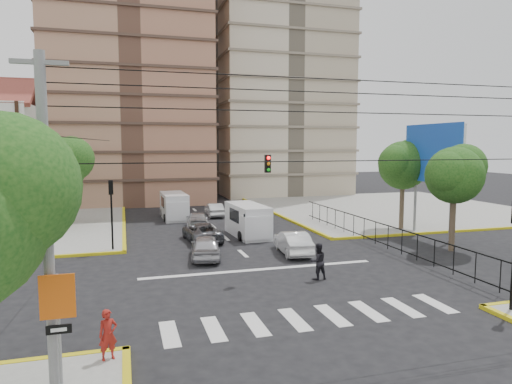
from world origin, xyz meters
name	(u,v)px	position (x,y,z in m)	size (l,w,h in m)	color
ground	(267,276)	(0.00, 0.00, 0.00)	(160.00, 160.00, 0.00)	black
sidewalk_ne	(390,208)	(20.00, 20.00, 0.07)	(26.00, 26.00, 0.15)	gray
crosswalk_stripes	(314,317)	(0.00, -6.00, 0.01)	(12.00, 2.40, 0.01)	silver
stop_line	(261,269)	(0.00, 1.20, 0.01)	(13.00, 0.40, 0.01)	silver
tower_beige	(276,20)	(14.00, 40.00, 24.00)	(17.00, 16.00, 48.00)	tan
park_fence	(375,246)	(9.00, 4.50, 0.00)	(0.10, 22.50, 1.66)	black
billboard	(433,155)	(14.45, 6.00, 6.00)	(0.36, 6.20, 8.10)	slate
tree_park_a	(456,173)	(13.08, 2.01, 5.01)	(4.41, 3.60, 6.83)	#473828
tree_park_c	(404,163)	(14.09, 9.01, 5.34)	(4.65, 3.80, 7.25)	#473828
tree_tudor	(57,165)	(-11.90, 16.01, 5.22)	(5.39, 4.40, 7.43)	#473828
traffic_light_nw	(111,203)	(-7.80, 7.80, 3.11)	(0.28, 0.22, 4.40)	black
traffic_light_hanging	(281,163)	(0.00, -2.04, 5.90)	(18.00, 9.12, 0.92)	black
utility_pole_sw	(47,220)	(-9.00, -9.00, 4.77)	(1.40, 0.28, 9.00)	slate
district_sign	(58,307)	(-8.80, -9.24, 2.45)	(0.90, 0.12, 3.20)	slate
van_right_lane	(249,221)	(1.75, 10.04, 1.14)	(2.37, 5.33, 2.35)	silver
van_left_lane	(174,207)	(-2.64, 19.58, 1.14)	(2.19, 5.24, 2.34)	silver
car_silver_front_left	(206,247)	(-2.44, 4.45, 0.72)	(1.70, 4.22, 1.44)	#AFAEB3
car_white_front_right	(293,242)	(2.97, 4.11, 0.72)	(1.52, 4.35, 1.43)	white
car_grey_mid_left	(202,232)	(-1.83, 9.40, 0.65)	(2.16, 4.68, 1.30)	#525359
car_silver_rear_left	(197,220)	(-1.32, 14.67, 0.63)	(1.75, 4.31, 1.25)	#AAAAAF
car_darkgrey_mid_right	(248,215)	(3.19, 15.57, 0.75)	(1.76, 4.38, 1.49)	#29292B
car_white_rear_right	(214,210)	(1.15, 20.17, 0.63)	(1.33, 3.82, 1.26)	silver
pedestrian_sw_corner	(108,335)	(-7.63, -7.74, 0.94)	(0.57, 0.38, 1.57)	maroon
pedestrian_crosswalk	(318,261)	(2.23, -1.34, 0.92)	(0.90, 0.70, 1.85)	black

